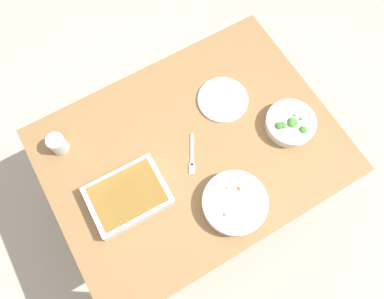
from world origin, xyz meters
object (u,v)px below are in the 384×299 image
(baking_dish, at_px, (128,196))
(fork_on_table, at_px, (192,157))
(broccoli_bowl, at_px, (290,123))
(side_plate, at_px, (223,100))
(stew_bowl, at_px, (235,203))
(drink_cup, at_px, (58,144))
(spoon_by_stew, at_px, (237,194))

(baking_dish, height_order, fork_on_table, baking_dish)
(broccoli_bowl, relative_size, baking_dish, 0.69)
(broccoli_bowl, relative_size, side_plate, 0.96)
(broccoli_bowl, height_order, baking_dish, broccoli_bowl)
(side_plate, bearing_deg, broccoli_bowl, -54.27)
(stew_bowl, bearing_deg, baking_dish, 145.93)
(stew_bowl, relative_size, broccoli_bowl, 1.21)
(stew_bowl, bearing_deg, side_plate, 63.44)
(broccoli_bowl, xyz_separation_m, drink_cup, (-0.87, 0.40, 0.01))
(stew_bowl, distance_m, spoon_by_stew, 0.05)
(baking_dish, height_order, drink_cup, drink_cup)
(stew_bowl, height_order, baking_dish, same)
(broccoli_bowl, relative_size, spoon_by_stew, 1.51)
(broccoli_bowl, bearing_deg, stew_bowl, -156.41)
(broccoli_bowl, relative_size, fork_on_table, 1.31)
(stew_bowl, relative_size, fork_on_table, 1.58)
(spoon_by_stew, relative_size, fork_on_table, 0.87)
(broccoli_bowl, height_order, fork_on_table, broccoli_bowl)
(stew_bowl, relative_size, drink_cup, 3.01)
(broccoli_bowl, height_order, drink_cup, drink_cup)
(side_plate, bearing_deg, spoon_by_stew, -114.54)
(broccoli_bowl, distance_m, fork_on_table, 0.43)
(side_plate, bearing_deg, baking_dish, -161.68)
(baking_dish, distance_m, side_plate, 0.58)
(baking_dish, xyz_separation_m, spoon_by_stew, (0.37, -0.20, -0.03))
(broccoli_bowl, distance_m, baking_dish, 0.73)
(fork_on_table, bearing_deg, broccoli_bowl, -11.63)
(stew_bowl, xyz_separation_m, side_plate, (0.21, 0.41, -0.03))
(drink_cup, relative_size, fork_on_table, 0.53)
(spoon_by_stew, height_order, fork_on_table, spoon_by_stew)
(spoon_by_stew, bearing_deg, fork_on_table, 107.94)
(baking_dish, bearing_deg, broccoli_bowl, -5.05)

